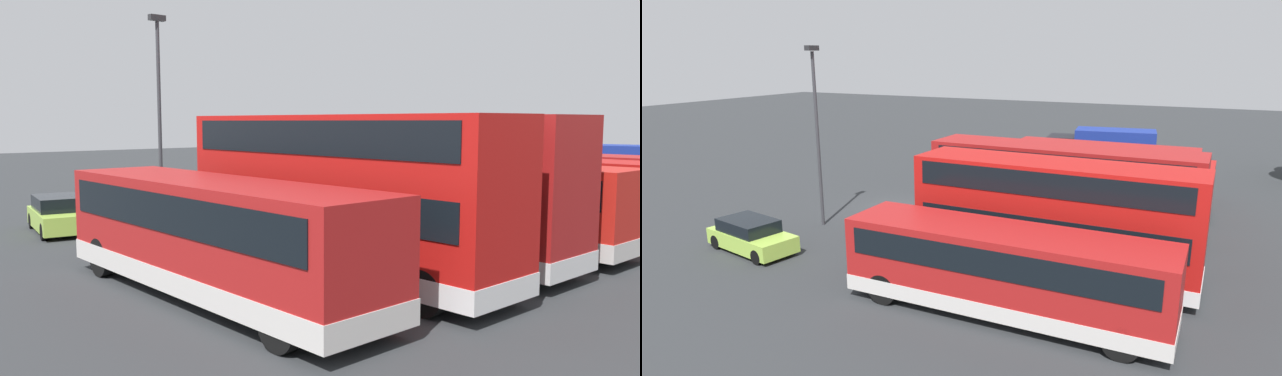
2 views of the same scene
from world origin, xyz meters
TOP-DOWN VIEW (x-y plane):
  - ground_plane at (0.00, 0.00)m, footprint 140.00×140.00m
  - bus_single_deck_near_end at (-9.19, 9.70)m, footprint 2.80×11.27m
  - bus_single_deck_second at (-5.41, 10.33)m, footprint 2.69×11.65m
  - bus_single_deck_third at (-1.65, 10.76)m, footprint 2.66×10.58m
  - bus_double_decker_fourth at (1.79, 10.05)m, footprint 2.67×11.89m
  - bus_double_decker_fifth at (5.33, 10.76)m, footprint 2.68×10.93m
  - bus_single_deck_sixth at (9.15, 10.27)m, footprint 2.62×10.97m
  - box_truck_blue at (-14.37, 8.55)m, footprint 3.55×7.78m
  - car_hatchback_silver at (8.51, -1.93)m, footprint 2.55×4.56m
  - lamp_post_tall at (4.20, -1.58)m, footprint 0.70×0.30m
  - waste_bin_yellow at (-10.09, -0.96)m, footprint 0.60×0.60m

SIDE VIEW (x-z plane):
  - ground_plane at x=0.00m, z-range 0.00..0.00m
  - waste_bin_yellow at x=-10.09m, z-range 0.00..0.95m
  - car_hatchback_silver at x=8.51m, z-range -0.01..1.42m
  - bus_single_deck_third at x=-1.65m, z-range 0.15..3.10m
  - bus_single_deck_sixth at x=9.15m, z-range 0.15..3.10m
  - bus_single_deck_near_end at x=-9.19m, z-range 0.15..3.10m
  - bus_single_deck_second at x=-5.41m, z-range 0.15..3.10m
  - box_truck_blue at x=-14.37m, z-range 0.11..3.31m
  - bus_double_decker_fifth at x=5.33m, z-range 0.17..4.72m
  - bus_double_decker_fourth at x=1.79m, z-range 0.18..4.73m
  - lamp_post_tall at x=4.20m, z-range 0.69..9.56m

